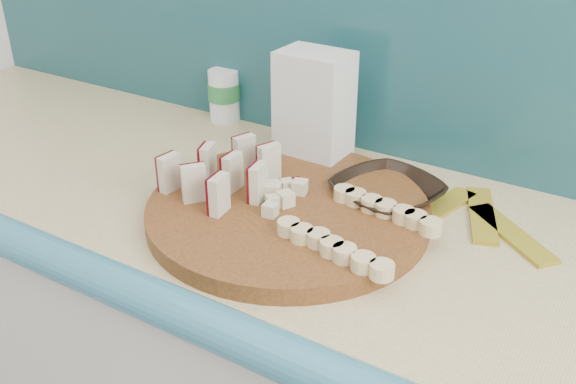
{
  "coord_description": "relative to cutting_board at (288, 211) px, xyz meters",
  "views": [
    {
      "loc": [
        0.52,
        0.72,
        1.43
      ],
      "look_at": [
        0.06,
        1.47,
        0.96
      ],
      "focal_mm": 40.0,
      "sensor_mm": 36.0,
      "label": 1
    }
  ],
  "objects": [
    {
      "name": "brown_bowl",
      "position": [
        0.12,
        0.12,
        0.01
      ],
      "size": [
        0.22,
        0.22,
        0.04
      ],
      "primitive_type": "imported",
      "rotation": [
        0.0,
        0.0,
        -0.37
      ],
      "color": "black",
      "rests_on": "kitchen_counter"
    },
    {
      "name": "cutting_board",
      "position": [
        0.0,
        0.0,
        0.0
      ],
      "size": [
        0.51,
        0.51,
        0.03
      ],
      "primitive_type": "cylinder",
      "rotation": [
        0.0,
        0.0,
        -0.16
      ],
      "color": "#44250E",
      "rests_on": "kitchen_counter"
    },
    {
      "name": "banana_peel",
      "position": [
        0.26,
        0.15,
        -0.01
      ],
      "size": [
        0.24,
        0.2,
        0.01
      ],
      "rotation": [
        0.0,
        0.0,
        0.19
      ],
      "color": "#B19D22",
      "rests_on": "kitchen_counter"
    },
    {
      "name": "flour_bag",
      "position": [
        -0.06,
        0.19,
        0.09
      ],
      "size": [
        0.13,
        0.09,
        0.21
      ],
      "primitive_type": "cube",
      "rotation": [
        0.0,
        0.0,
        -0.03
      ],
      "color": "silver",
      "rests_on": "kitchen_counter"
    },
    {
      "name": "banana_slices",
      "position": [
        0.13,
        -0.02,
        0.02
      ],
      "size": [
        0.21,
        0.19,
        0.02
      ],
      "color": "#D9BF85",
      "rests_on": "cutting_board"
    },
    {
      "name": "apple_chunks",
      "position": [
        -0.03,
        0.0,
        0.03
      ],
      "size": [
        0.06,
        0.07,
        0.02
      ],
      "color": "beige",
      "rests_on": "cutting_board"
    },
    {
      "name": "backsplash",
      "position": [
        0.04,
        0.32,
        0.24
      ],
      "size": [
        2.2,
        0.02,
        0.5
      ],
      "primitive_type": "cube",
      "color": "teal",
      "rests_on": "kitchen_counter"
    },
    {
      "name": "apple_wedges",
      "position": [
        -0.11,
        -0.01,
        0.04
      ],
      "size": [
        0.17,
        0.19,
        0.06
      ],
      "color": "beige",
      "rests_on": "cutting_board"
    },
    {
      "name": "canister",
      "position": [
        -0.34,
        0.29,
        0.04
      ],
      "size": [
        0.07,
        0.07,
        0.11
      ],
      "rotation": [
        0.0,
        0.0,
        0.27
      ],
      "color": "white",
      "rests_on": "kitchen_counter"
    }
  ]
}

